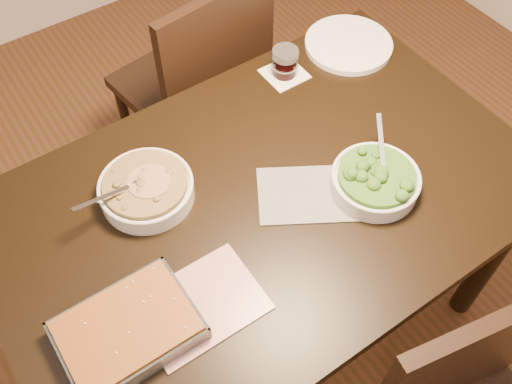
{
  "coord_description": "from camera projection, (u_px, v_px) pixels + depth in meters",
  "views": [
    {
      "loc": [
        -0.51,
        -0.69,
        1.93
      ],
      "look_at": [
        -0.04,
        -0.01,
        0.8
      ],
      "focal_mm": 40.0,
      "sensor_mm": 36.0,
      "label": 1
    }
  ],
  "objects": [
    {
      "name": "coaster",
      "position": [
        284.0,
        74.0,
        1.72
      ],
      "size": [
        0.12,
        0.12,
        0.0
      ],
      "primitive_type": "cube",
      "color": "white",
      "rests_on": "table"
    },
    {
      "name": "ground",
      "position": [
        263.0,
        316.0,
        2.07
      ],
      "size": [
        4.0,
        4.0,
        0.0
      ],
      "primitive_type": "plane",
      "color": "#422C13",
      "rests_on": "ground"
    },
    {
      "name": "wine_tumbler",
      "position": [
        285.0,
        62.0,
        1.69
      ],
      "size": [
        0.08,
        0.08,
        0.09
      ],
      "color": "black",
      "rests_on": "coaster"
    },
    {
      "name": "magazine_b",
      "position": [
        307.0,
        194.0,
        1.46
      ],
      "size": [
        0.31,
        0.28,
        0.0
      ],
      "primitive_type": "cube",
      "rotation": [
        0.0,
        0.0,
        -0.55
      ],
      "color": "#25252D",
      "rests_on": "table"
    },
    {
      "name": "broccoli_bowl",
      "position": [
        375.0,
        180.0,
        1.45
      ],
      "size": [
        0.23,
        0.24,
        0.09
      ],
      "color": "silver",
      "rests_on": "table"
    },
    {
      "name": "dinner_plate",
      "position": [
        349.0,
        44.0,
        1.79
      ],
      "size": [
        0.28,
        0.28,
        0.02
      ],
      "primitive_type": "cylinder",
      "color": "white",
      "rests_on": "table"
    },
    {
      "name": "chair_far",
      "position": [
        200.0,
        82.0,
        2.03
      ],
      "size": [
        0.5,
        0.5,
        0.94
      ],
      "rotation": [
        0.0,
        0.0,
        3.27
      ],
      "color": "black",
      "rests_on": "ground"
    },
    {
      "name": "stew_bowl",
      "position": [
        146.0,
        189.0,
        1.43
      ],
      "size": [
        0.27,
        0.24,
        0.09
      ],
      "color": "silver",
      "rests_on": "table"
    },
    {
      "name": "baking_dish",
      "position": [
        128.0,
        330.0,
        1.22
      ],
      "size": [
        0.29,
        0.21,
        0.05
      ],
      "rotation": [
        0.0,
        0.0,
        -0.01
      ],
      "color": "silver",
      "rests_on": "table"
    },
    {
      "name": "table",
      "position": [
        266.0,
        215.0,
        1.54
      ],
      "size": [
        1.4,
        0.9,
        0.75
      ],
      "color": "black",
      "rests_on": "ground"
    },
    {
      "name": "magazine_a",
      "position": [
        200.0,
        305.0,
        1.28
      ],
      "size": [
        0.27,
        0.2,
        0.01
      ],
      "primitive_type": "cube",
      "rotation": [
        0.0,
        0.0,
        -0.01
      ],
      "color": "#A93031",
      "rests_on": "table"
    }
  ]
}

